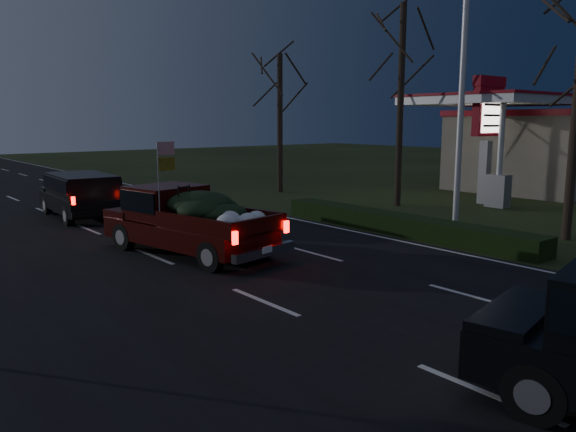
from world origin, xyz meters
TOP-DOWN VIEW (x-y plane):
  - ground at (0.00, 0.00)m, footprint 120.00×120.00m
  - road_asphalt at (0.00, 0.00)m, footprint 14.00×120.00m
  - hedge_row at (7.80, 3.00)m, footprint 1.00×10.00m
  - light_pole at (9.50, 2.00)m, footprint 0.50×0.90m
  - gas_price_pylon at (16.00, 4.99)m, footprint 2.00×0.41m
  - gas_station_building at (24.00, 6.00)m, footprint 10.00×7.00m
  - gas_canopy at (18.00, 6.00)m, footprint 7.10×6.10m
  - bare_tree_mid at (12.50, 7.00)m, footprint 3.60×3.60m
  - bare_tree_far at (11.50, 14.00)m, footprint 3.60×3.60m
  - pickup_truck at (0.94, 4.76)m, footprint 2.95×5.59m
  - lead_suv at (0.71, 12.53)m, footprint 2.26×4.86m

SIDE VIEW (x-z plane):
  - ground at x=0.00m, z-range 0.00..0.00m
  - road_asphalt at x=0.00m, z-range 0.00..0.02m
  - hedge_row at x=7.80m, z-range 0.00..0.60m
  - lead_suv at x=0.71m, z-range 0.35..1.71m
  - pickup_truck at x=0.94m, z-range -0.35..2.44m
  - gas_station_building at x=24.00m, z-range 0.00..4.00m
  - gas_price_pylon at x=16.00m, z-range 0.98..6.56m
  - gas_canopy at x=18.00m, z-range 1.91..6.79m
  - bare_tree_far at x=11.50m, z-range 1.73..8.73m
  - light_pole at x=9.50m, z-range 0.90..10.06m
  - bare_tree_mid at x=12.50m, z-range 2.10..10.60m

